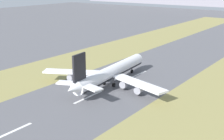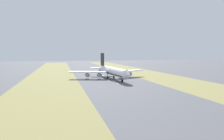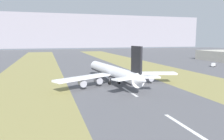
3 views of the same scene
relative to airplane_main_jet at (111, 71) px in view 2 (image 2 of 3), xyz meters
name	(u,v)px [view 2 (image 2 of 3)]	position (x,y,z in m)	size (l,w,h in m)	color
ground_plane	(109,79)	(1.83, -0.30, -6.02)	(800.00, 800.00, 0.00)	#56565B
grass_median_west	(161,77)	(-43.17, -0.30, -6.02)	(40.00, 600.00, 0.01)	olive
grass_median_east	(50,80)	(46.83, -0.30, -6.02)	(40.00, 600.00, 0.01)	olive
centreline_dash_near	(97,72)	(1.83, -58.11, -6.01)	(1.20, 18.00, 0.01)	silver
centreline_dash_mid	(104,76)	(1.83, -18.11, -6.01)	(1.20, 18.00, 0.01)	silver
centreline_dash_far	(116,82)	(1.83, 21.89, -6.01)	(1.20, 18.00, 0.01)	silver
airplane_main_jet	(111,71)	(0.00, 0.00, 0.00)	(63.79, 67.21, 20.20)	white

